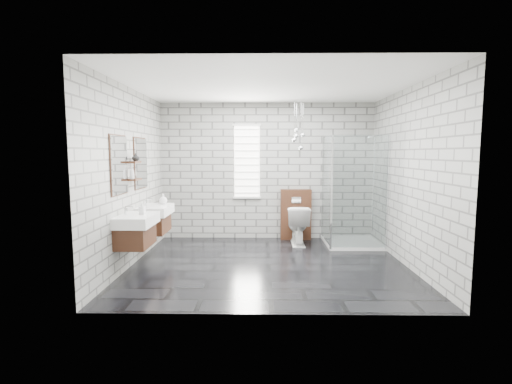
{
  "coord_description": "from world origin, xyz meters",
  "views": [
    {
      "loc": [
        -0.11,
        -5.6,
        1.71
      ],
      "look_at": [
        -0.2,
        0.35,
        1.09
      ],
      "focal_mm": 26.0,
      "sensor_mm": 36.0,
      "label": 1
    }
  ],
  "objects_px": {
    "vanity_right": "(153,211)",
    "toilet": "(298,225)",
    "vanity_left": "(134,221)",
    "cistern_panel": "(296,214)",
    "shower_enclosure": "(348,219)"
  },
  "relations": [
    {
      "from": "cistern_panel",
      "to": "shower_enclosure",
      "type": "height_order",
      "value": "shower_enclosure"
    },
    {
      "from": "cistern_panel",
      "to": "vanity_right",
      "type": "bearing_deg",
      "value": -152.98
    },
    {
      "from": "vanity_left",
      "to": "shower_enclosure",
      "type": "height_order",
      "value": "shower_enclosure"
    },
    {
      "from": "vanity_right",
      "to": "cistern_panel",
      "type": "xyz_separation_m",
      "value": [
        2.48,
        1.27,
        -0.26
      ]
    },
    {
      "from": "vanity_right",
      "to": "cistern_panel",
      "type": "height_order",
      "value": "vanity_right"
    },
    {
      "from": "vanity_right",
      "to": "toilet",
      "type": "distance_m",
      "value": 2.65
    },
    {
      "from": "vanity_right",
      "to": "shower_enclosure",
      "type": "distance_m",
      "value": 3.5
    },
    {
      "from": "vanity_right",
      "to": "cistern_panel",
      "type": "bearing_deg",
      "value": 27.02
    },
    {
      "from": "shower_enclosure",
      "to": "vanity_left",
      "type": "bearing_deg",
      "value": -153.94
    },
    {
      "from": "vanity_left",
      "to": "vanity_right",
      "type": "distance_m",
      "value": 0.92
    },
    {
      "from": "vanity_left",
      "to": "toilet",
      "type": "bearing_deg",
      "value": 35.55
    },
    {
      "from": "cistern_panel",
      "to": "shower_enclosure",
      "type": "bearing_deg",
      "value": -29.16
    },
    {
      "from": "vanity_left",
      "to": "vanity_right",
      "type": "relative_size",
      "value": 1.0
    },
    {
      "from": "cistern_panel",
      "to": "toilet",
      "type": "bearing_deg",
      "value": -90.0
    },
    {
      "from": "vanity_left",
      "to": "toilet",
      "type": "height_order",
      "value": "vanity_left"
    }
  ]
}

